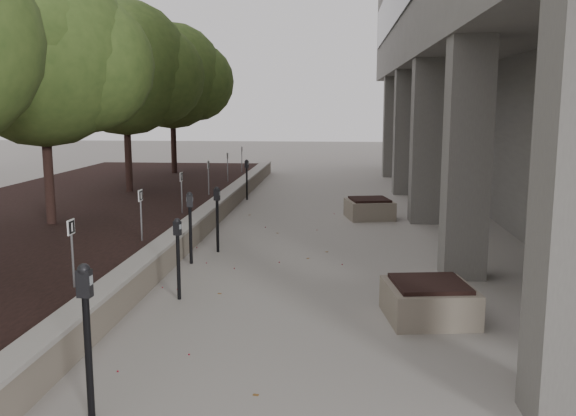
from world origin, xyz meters
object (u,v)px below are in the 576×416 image
(parking_meter_3, at_px, (190,228))
(planter_back, at_px, (369,208))
(crabapple_tree_4, at_px, (126,97))
(parking_meter_5, at_px, (247,180))
(parking_meter_4, at_px, (217,220))
(parking_meter_1, at_px, (88,343))
(planter_front, at_px, (429,300))
(crabapple_tree_5, at_px, (172,98))
(parking_meter_2, at_px, (178,259))
(crabapple_tree_3, at_px, (44,94))

(parking_meter_3, distance_m, planter_back, 6.07)
(crabapple_tree_4, relative_size, parking_meter_5, 4.36)
(crabapple_tree_4, height_order, parking_meter_4, crabapple_tree_4)
(parking_meter_1, bearing_deg, parking_meter_5, 94.12)
(planter_front, bearing_deg, crabapple_tree_5, 117.21)
(parking_meter_2, bearing_deg, planter_front, 11.04)
(crabapple_tree_4, distance_m, parking_meter_2, 9.77)
(crabapple_tree_4, xyz_separation_m, parking_meter_3, (3.39, -6.56, -2.45))
(crabapple_tree_5, bearing_deg, parking_meter_3, -73.68)
(parking_meter_5, distance_m, planter_back, 4.62)
(parking_meter_2, height_order, parking_meter_4, parking_meter_4)
(parking_meter_4, relative_size, planter_front, 1.16)
(crabapple_tree_3, distance_m, parking_meter_1, 8.60)
(parking_meter_3, relative_size, planter_back, 1.20)
(crabapple_tree_4, bearing_deg, crabapple_tree_5, 90.00)
(crabapple_tree_3, distance_m, crabapple_tree_5, 10.00)
(crabapple_tree_3, xyz_separation_m, crabapple_tree_5, (0.00, 10.00, 0.00))
(parking_meter_4, bearing_deg, planter_front, -34.32)
(parking_meter_2, relative_size, parking_meter_3, 0.93)
(parking_meter_3, distance_m, planter_front, 4.80)
(crabapple_tree_3, relative_size, parking_meter_2, 4.36)
(parking_meter_5, bearing_deg, parking_meter_4, -66.20)
(parking_meter_5, xyz_separation_m, planter_back, (3.61, -2.86, -0.36))
(parking_meter_1, bearing_deg, crabapple_tree_5, 104.22)
(parking_meter_2, bearing_deg, planter_back, 86.03)
(parking_meter_2, bearing_deg, crabapple_tree_5, 125.37)
(parking_meter_2, relative_size, parking_meter_4, 0.95)
(parking_meter_1, height_order, parking_meter_2, parking_meter_1)
(crabapple_tree_5, bearing_deg, parking_meter_1, -77.56)
(parking_meter_3, distance_m, parking_meter_5, 7.80)
(parking_meter_3, height_order, parking_meter_4, parking_meter_3)
(parking_meter_2, height_order, parking_meter_3, parking_meter_3)
(crabapple_tree_5, xyz_separation_m, planter_back, (6.88, -6.62, -2.86))
(crabapple_tree_5, xyz_separation_m, parking_meter_4, (3.70, -10.62, -2.46))
(parking_meter_1, xyz_separation_m, parking_meter_2, (-0.11, 3.64, -0.13))
(crabapple_tree_3, distance_m, parking_meter_2, 5.79)
(parking_meter_1, relative_size, parking_meter_4, 1.14)
(planter_back, bearing_deg, crabapple_tree_3, -153.85)
(parking_meter_3, relative_size, parking_meter_4, 1.02)
(parking_meter_2, xyz_separation_m, parking_meter_3, (-0.32, 2.12, 0.05))
(parking_meter_3, relative_size, planter_front, 1.18)
(crabapple_tree_3, bearing_deg, crabapple_tree_5, 90.00)
(planter_front, height_order, planter_back, planter_front)
(crabapple_tree_4, bearing_deg, parking_meter_4, -56.63)
(crabapple_tree_3, distance_m, parking_meter_4, 4.49)
(parking_meter_4, xyz_separation_m, planter_back, (3.18, 4.00, -0.40))
(parking_meter_5, bearing_deg, crabapple_tree_4, -139.09)
(crabapple_tree_3, bearing_deg, parking_meter_2, -44.79)
(parking_meter_1, bearing_deg, parking_meter_4, 92.80)
(parking_meter_5, distance_m, planter_front, 11.27)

